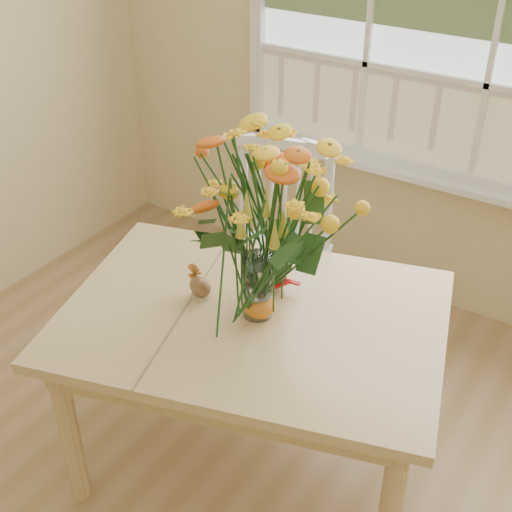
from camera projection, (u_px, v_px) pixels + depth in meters
The scene contains 7 objects.
wall_back at pixel (499, 35), 2.75m from camera, with size 4.00×0.02×2.70m, color beige.
dining_table at pixel (253, 335), 2.35m from camera, with size 1.47×1.22×0.68m.
windsor_chair at pixel (278, 240), 2.99m from camera, with size 0.53×0.51×0.94m.
flower_vase at pixel (258, 226), 2.12m from camera, with size 0.47×0.47×0.56m.
pumpkin at pixel (260, 306), 2.26m from camera, with size 0.11×0.11×0.08m, color #C76C17.
turkey_figurine at pixel (200, 286), 2.36m from camera, with size 0.09×0.07×0.11m.
dark_gourd at pixel (274, 278), 2.40m from camera, with size 0.13×0.11×0.08m.
Camera 1 is at (0.70, -0.63, 2.09)m, focal length 48.00 mm.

